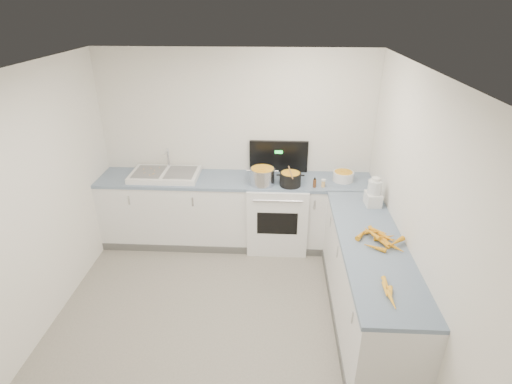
{
  "coord_description": "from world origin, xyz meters",
  "views": [
    {
      "loc": [
        0.51,
        -2.93,
        3.01
      ],
      "look_at": [
        0.3,
        1.1,
        1.05
      ],
      "focal_mm": 28.0,
      "sensor_mm": 36.0,
      "label": 1
    }
  ],
  "objects_px": {
    "food_processor": "(374,193)",
    "spice_jar": "(323,184)",
    "sink": "(165,174)",
    "mixing_bowl": "(343,176)",
    "extract_bottle": "(315,183)",
    "steel_pot": "(262,177)",
    "stove": "(277,212)",
    "black_pot": "(290,180)"
  },
  "relations": [
    {
      "from": "food_processor",
      "to": "spice_jar",
      "type": "bearing_deg",
      "value": 138.57
    },
    {
      "from": "sink",
      "to": "mixing_bowl",
      "type": "xyz_separation_m",
      "value": [
        2.27,
        0.01,
        0.02
      ]
    },
    {
      "from": "sink",
      "to": "food_processor",
      "type": "bearing_deg",
      "value": -14.15
    },
    {
      "from": "extract_bottle",
      "to": "sink",
      "type": "bearing_deg",
      "value": 173.78
    },
    {
      "from": "spice_jar",
      "to": "food_processor",
      "type": "distance_m",
      "value": 0.68
    },
    {
      "from": "steel_pot",
      "to": "food_processor",
      "type": "bearing_deg",
      "value": -21.46
    },
    {
      "from": "stove",
      "to": "food_processor",
      "type": "xyz_separation_m",
      "value": [
        1.05,
        -0.61,
        0.61
      ]
    },
    {
      "from": "mixing_bowl",
      "to": "food_processor",
      "type": "relative_size",
      "value": 0.78
    },
    {
      "from": "black_pot",
      "to": "mixing_bowl",
      "type": "height_order",
      "value": "black_pot"
    },
    {
      "from": "stove",
      "to": "steel_pot",
      "type": "height_order",
      "value": "stove"
    },
    {
      "from": "extract_bottle",
      "to": "spice_jar",
      "type": "relative_size",
      "value": 1.27
    },
    {
      "from": "black_pot",
      "to": "extract_bottle",
      "type": "height_order",
      "value": "black_pot"
    },
    {
      "from": "sink",
      "to": "spice_jar",
      "type": "relative_size",
      "value": 10.63
    },
    {
      "from": "food_processor",
      "to": "extract_bottle",
      "type": "bearing_deg",
      "value": 145.17
    },
    {
      "from": "steel_pot",
      "to": "extract_bottle",
      "type": "xyz_separation_m",
      "value": [
        0.64,
        -0.07,
        -0.04
      ]
    },
    {
      "from": "stove",
      "to": "black_pot",
      "type": "distance_m",
      "value": 0.58
    },
    {
      "from": "mixing_bowl",
      "to": "food_processor",
      "type": "bearing_deg",
      "value": -69.95
    },
    {
      "from": "mixing_bowl",
      "to": "food_processor",
      "type": "xyz_separation_m",
      "value": [
        0.23,
        -0.64,
        0.08
      ]
    },
    {
      "from": "sink",
      "to": "extract_bottle",
      "type": "height_order",
      "value": "sink"
    },
    {
      "from": "sink",
      "to": "mixing_bowl",
      "type": "relative_size",
      "value": 3.35
    },
    {
      "from": "extract_bottle",
      "to": "food_processor",
      "type": "relative_size",
      "value": 0.31
    },
    {
      "from": "stove",
      "to": "mixing_bowl",
      "type": "relative_size",
      "value": 5.29
    },
    {
      "from": "sink",
      "to": "black_pot",
      "type": "distance_m",
      "value": 1.61
    },
    {
      "from": "mixing_bowl",
      "to": "black_pot",
      "type": "bearing_deg",
      "value": -165.08
    },
    {
      "from": "steel_pot",
      "to": "spice_jar",
      "type": "bearing_deg",
      "value": -3.58
    },
    {
      "from": "steel_pot",
      "to": "spice_jar",
      "type": "distance_m",
      "value": 0.75
    },
    {
      "from": "food_processor",
      "to": "sink",
      "type": "bearing_deg",
      "value": 165.85
    },
    {
      "from": "stove",
      "to": "black_pot",
      "type": "bearing_deg",
      "value": -45.49
    },
    {
      "from": "sink",
      "to": "spice_jar",
      "type": "xyz_separation_m",
      "value": [
        2.0,
        -0.19,
        0.0
      ]
    },
    {
      "from": "stove",
      "to": "steel_pot",
      "type": "relative_size",
      "value": 4.41
    },
    {
      "from": "sink",
      "to": "extract_bottle",
      "type": "distance_m",
      "value": 1.9
    },
    {
      "from": "sink",
      "to": "steel_pot",
      "type": "xyz_separation_m",
      "value": [
        1.25,
        -0.14,
        0.06
      ]
    },
    {
      "from": "extract_bottle",
      "to": "food_processor",
      "type": "bearing_deg",
      "value": -34.83
    },
    {
      "from": "mixing_bowl",
      "to": "spice_jar",
      "type": "relative_size",
      "value": 3.18
    },
    {
      "from": "steel_pot",
      "to": "spice_jar",
      "type": "height_order",
      "value": "steel_pot"
    },
    {
      "from": "stove",
      "to": "extract_bottle",
      "type": "bearing_deg",
      "value": -23.37
    },
    {
      "from": "extract_bottle",
      "to": "steel_pot",
      "type": "bearing_deg",
      "value": 174.1
    },
    {
      "from": "mixing_bowl",
      "to": "extract_bottle",
      "type": "xyz_separation_m",
      "value": [
        -0.37,
        -0.22,
        -0.01
      ]
    },
    {
      "from": "steel_pot",
      "to": "extract_bottle",
      "type": "bearing_deg",
      "value": -5.9
    },
    {
      "from": "mixing_bowl",
      "to": "spice_jar",
      "type": "xyz_separation_m",
      "value": [
        -0.27,
        -0.2,
        -0.02
      ]
    },
    {
      "from": "black_pot",
      "to": "mixing_bowl",
      "type": "distance_m",
      "value": 0.69
    },
    {
      "from": "stove",
      "to": "steel_pot",
      "type": "bearing_deg",
      "value": -147.45
    }
  ]
}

